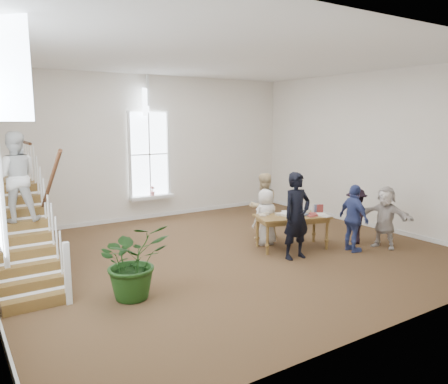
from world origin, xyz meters
TOP-DOWN VIEW (x-y plane):
  - ground at (0.00, 0.00)m, footprint 10.00×10.00m
  - room_shell at (-0.00, 4.39)m, footprint 10.49×10.00m
  - staircase at (-4.34, 0.75)m, footprint 1.10×4.10m
  - library_table at (1.60, -0.52)m, footprint 1.93×1.35m
  - police_officer at (1.14, -1.18)m, footprint 0.73×0.49m
  - elderly_woman at (1.24, 0.07)m, footprint 0.72×0.50m
  - person_yellow at (1.54, 0.57)m, footprint 0.86×0.67m
  - woman_cluster_a at (2.64, -1.53)m, footprint 0.54×1.00m
  - woman_cluster_b at (3.24, -1.08)m, footprint 0.99×1.06m
  - woman_cluster_c at (3.54, -1.73)m, footprint 0.88×1.49m
  - floor_plant at (-2.80, -1.30)m, footprint 1.28×1.12m
  - side_chair at (3.39, 1.20)m, footprint 0.47×0.47m

SIDE VIEW (x-z plane):
  - ground at x=0.00m, z-range 0.00..0.00m
  - room_shell at x=0.00m, z-range -4.60..5.40m
  - side_chair at x=3.39m, z-range 0.04..0.90m
  - floor_plant at x=-2.80m, z-range 0.00..1.37m
  - elderly_woman at x=1.24m, z-range 0.00..1.42m
  - woman_cluster_b at x=3.24m, z-range 0.00..1.44m
  - library_table at x=1.60m, z-range 0.29..1.18m
  - woman_cluster_c at x=3.54m, z-range 0.00..1.54m
  - woman_cluster_a at x=2.64m, z-range 0.00..1.63m
  - person_yellow at x=1.54m, z-range 0.00..1.75m
  - police_officer at x=1.14m, z-range 0.00..1.98m
  - staircase at x=-4.34m, z-range 0.16..3.08m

